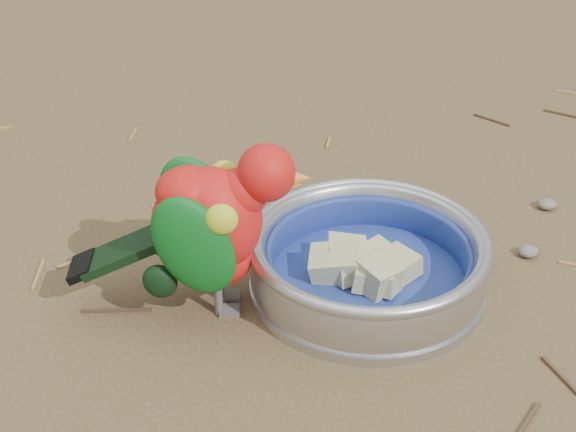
{
  "coord_description": "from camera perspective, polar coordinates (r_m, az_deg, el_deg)",
  "views": [
    {
      "loc": [
        -0.21,
        -0.66,
        0.51
      ],
      "look_at": [
        -0.07,
        0.03,
        0.08
      ],
      "focal_mm": 55.0,
      "sensor_mm": 36.0,
      "label": 1
    }
  ],
  "objects": [
    {
      "name": "ground",
      "position": [
        0.86,
        4.87,
        -4.99
      ],
      "size": [
        60.0,
        60.0,
        0.0
      ],
      "primitive_type": "plane",
      "color": "brown"
    },
    {
      "name": "bowl_wall",
      "position": [
        0.84,
        5.22,
        -2.67
      ],
      "size": [
        0.23,
        0.23,
        0.04
      ],
      "primitive_type": null,
      "color": "#B2B2BA",
      "rests_on": "food_bowl"
    },
    {
      "name": "lory_parrot",
      "position": [
        0.8,
        -4.94,
        -1.16
      ],
      "size": [
        0.21,
        0.13,
        0.16
      ],
      "primitive_type": null,
      "rotation": [
        0.0,
        0.0,
        -1.75
      ],
      "color": "red",
      "rests_on": "ground"
    },
    {
      "name": "fruit_wedges",
      "position": [
        0.85,
        5.2,
        -3.06
      ],
      "size": [
        0.14,
        0.14,
        0.03
      ],
      "primitive_type": null,
      "color": "#BEBA83",
      "rests_on": "food_bowl"
    },
    {
      "name": "ground_debris",
      "position": [
        0.86,
        4.79,
        -4.64
      ],
      "size": [
        0.9,
        0.8,
        0.01
      ],
      "primitive_type": null,
      "color": "olive",
      "rests_on": "ground"
    },
    {
      "name": "food_bowl",
      "position": [
        0.86,
        5.13,
        -4.32
      ],
      "size": [
        0.23,
        0.23,
        0.02
      ],
      "primitive_type": "cylinder",
      "color": "#B2B2BA",
      "rests_on": "ground"
    }
  ]
}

